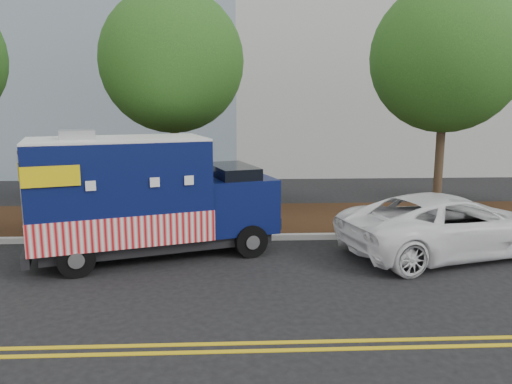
{
  "coord_description": "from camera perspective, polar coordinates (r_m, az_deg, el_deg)",
  "views": [
    {
      "loc": [
        1.8,
        -11.66,
        3.73
      ],
      "look_at": [
        2.38,
        0.6,
        1.47
      ],
      "focal_mm": 35.0,
      "sensor_mm": 36.0,
      "label": 1
    }
  ],
  "objects": [
    {
      "name": "ground",
      "position": [
        12.37,
        -11.04,
        -7.32
      ],
      "size": [
        120.0,
        120.0,
        0.0
      ],
      "primitive_type": "plane",
      "color": "black",
      "rests_on": "ground"
    },
    {
      "name": "curb",
      "position": [
        13.68,
        -10.22,
        -5.24
      ],
      "size": [
        120.0,
        0.18,
        0.15
      ],
      "primitive_type": "cube",
      "color": "#9E9E99",
      "rests_on": "ground"
    },
    {
      "name": "mulch_strip",
      "position": [
        15.7,
        -9.24,
        -3.17
      ],
      "size": [
        120.0,
        4.0,
        0.15
      ],
      "primitive_type": "cube",
      "color": "black",
      "rests_on": "ground"
    },
    {
      "name": "centerline_near",
      "position": [
        8.31,
        -15.57,
        -16.61
      ],
      "size": [
        120.0,
        0.1,
        0.01
      ],
      "primitive_type": "cube",
      "color": "gold",
      "rests_on": "ground"
    },
    {
      "name": "centerline_far",
      "position": [
        8.1,
        -15.98,
        -17.41
      ],
      "size": [
        120.0,
        0.1,
        0.01
      ],
      "primitive_type": "cube",
      "color": "gold",
      "rests_on": "ground"
    },
    {
      "name": "tree_b",
      "position": [
        15.42,
        -9.57,
        14.52
      ],
      "size": [
        4.24,
        4.24,
        7.0
      ],
      "color": "#38281C",
      "rests_on": "ground"
    },
    {
      "name": "tree_c",
      "position": [
        16.06,
        20.89,
        14.17
      ],
      "size": [
        4.39,
        4.39,
        7.17
      ],
      "color": "#38281C",
      "rests_on": "ground"
    },
    {
      "name": "sign_post",
      "position": [
        15.08,
        -25.17,
        -0.23
      ],
      "size": [
        0.06,
        0.06,
        2.4
      ],
      "primitive_type": "cube",
      "color": "#473828",
      "rests_on": "ground"
    },
    {
      "name": "food_truck",
      "position": [
        12.2,
        -12.92,
        -0.88
      ],
      "size": [
        6.19,
        3.78,
        3.08
      ],
      "rotation": [
        0.0,
        0.0,
        0.31
      ],
      "color": "black",
      "rests_on": "ground"
    },
    {
      "name": "white_car",
      "position": [
        13.04,
        21.18,
        -3.51
      ],
      "size": [
        5.85,
        3.85,
        1.5
      ],
      "primitive_type": "imported",
      "rotation": [
        0.0,
        0.0,
        1.84
      ],
      "color": "white",
      "rests_on": "ground"
    }
  ]
}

